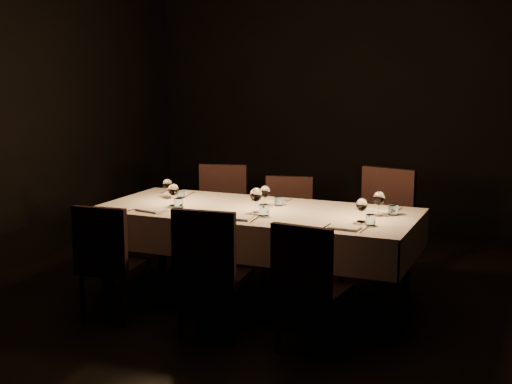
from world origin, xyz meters
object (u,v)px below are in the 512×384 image
at_px(chair_far_left, 221,211).
at_px(chair_far_right, 381,223).
at_px(chair_near_right, 308,281).
at_px(chair_near_left, 107,257).
at_px(dining_table, 256,218).
at_px(chair_near_center, 210,267).
at_px(chair_far_center, 288,221).

height_order(chair_far_left, chair_far_right, chair_far_right).
height_order(chair_near_right, chair_far_left, chair_far_left).
xyz_separation_m(chair_near_left, chair_near_right, (1.56, 0.00, 0.00)).
bearing_deg(chair_near_left, dining_table, -140.77).
bearing_deg(chair_near_center, chair_far_right, -122.02).
distance_m(dining_table, chair_near_left, 1.20).
height_order(chair_near_right, chair_far_center, chair_far_center).
distance_m(dining_table, chair_far_left, 1.13).
xyz_separation_m(chair_far_center, chair_far_right, (0.85, -0.02, 0.06)).
bearing_deg(dining_table, chair_near_center, -89.06).
distance_m(dining_table, chair_near_center, 0.87).
relative_size(dining_table, chair_far_left, 2.64).
relative_size(chair_near_center, chair_far_center, 1.05).
distance_m(chair_far_left, chair_far_right, 1.55).
relative_size(chair_near_center, chair_far_right, 0.92).
height_order(chair_far_left, chair_far_center, chair_far_left).
distance_m(dining_table, chair_far_center, 0.82).
height_order(chair_near_left, chair_near_right, chair_near_right).
relative_size(chair_near_right, chair_far_left, 0.93).
bearing_deg(chair_far_right, chair_near_right, -80.69).
height_order(chair_near_left, chair_far_center, chair_far_center).
bearing_deg(dining_table, chair_near_right, -49.01).
relative_size(chair_far_center, chair_far_right, 0.88).
height_order(dining_table, chair_far_center, chair_far_center).
height_order(chair_near_right, chair_far_right, chair_far_right).
bearing_deg(chair_far_right, chair_near_center, -103.19).
bearing_deg(chair_far_left, chair_near_right, -63.58).
bearing_deg(chair_near_right, dining_table, -42.53).
relative_size(chair_near_right, chair_far_center, 0.99).
relative_size(dining_table, chair_near_center, 2.69).
distance_m(chair_far_left, chair_far_center, 0.70).
height_order(chair_near_left, chair_near_center, chair_near_center).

